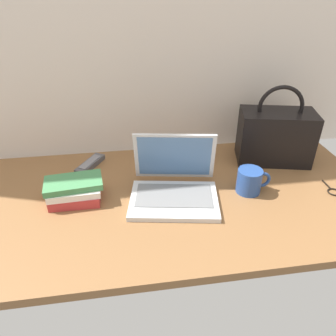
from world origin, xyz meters
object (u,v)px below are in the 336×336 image
Objects in this scene: laptop at (174,185)px; remote_control_near at (90,164)px; book_stack at (75,190)px; handbag at (275,135)px; coffee_mug at (250,181)px.

remote_control_near is at bearing 141.32° from laptop.
handbag is at bearing 11.86° from book_stack.
handbag is at bearing 23.07° from laptop.
remote_control_near is 0.23m from book_stack.
coffee_mug is at bearing -24.34° from remote_control_near.
book_stack is (-0.35, 0.03, -0.01)m from laptop.
laptop is 2.69× the size of coffee_mug.
handbag reaches higher than remote_control_near.
handbag is at bearing -4.09° from remote_control_near.
coffee_mug is 0.66m from remote_control_near.
coffee_mug is 0.80× the size of remote_control_near.
book_stack is at bearing 175.83° from laptop.
remote_control_near is at bearing 80.65° from book_stack.
book_stack is at bearing -99.35° from remote_control_near.
coffee_mug reaches higher than remote_control_near.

